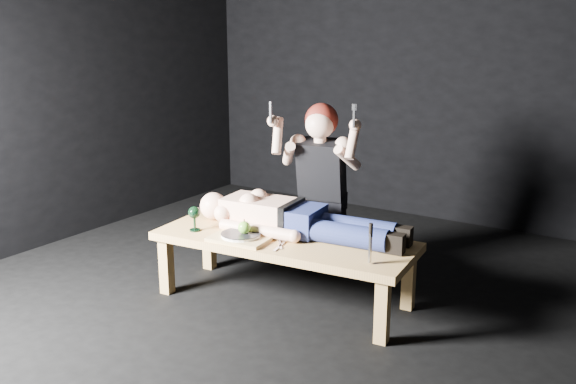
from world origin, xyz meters
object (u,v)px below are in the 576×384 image
object	(u,v)px
table	(284,269)
kneeling_woman	(324,187)
lying_man	(299,215)
goblet	(195,219)
carving_knife	(370,244)
serving_tray	(241,238)

from	to	relation	value
table	kneeling_woman	bearing A→B (deg)	88.30
lying_man	goblet	distance (m)	0.71
goblet	carving_knife	world-z (taller)	carving_knife
carving_knife	serving_tray	bearing A→B (deg)	178.61
lying_man	carving_knife	bearing A→B (deg)	-26.83
table	lying_man	world-z (taller)	lying_man
serving_tray	goblet	xyz separation A→B (m)	(-0.38, -0.02, 0.07)
serving_tray	goblet	bearing A→B (deg)	-176.95
carving_knife	table	bearing A→B (deg)	164.00
goblet	lying_man	bearing A→B (deg)	28.21
serving_tray	kneeling_woman	bearing A→B (deg)	77.79
table	carving_knife	xyz separation A→B (m)	(0.69, -0.13, 0.35)
table	serving_tray	world-z (taller)	serving_tray
lying_man	kneeling_woman	world-z (taller)	kneeling_woman
goblet	carving_knife	xyz separation A→B (m)	(1.28, 0.08, 0.04)
lying_man	carving_knife	world-z (taller)	lying_man
table	goblet	distance (m)	0.70
carving_knife	lying_man	bearing A→B (deg)	153.17
lying_man	kneeling_woman	bearing A→B (deg)	93.88
kneeling_woman	goblet	xyz separation A→B (m)	(-0.55, -0.82, -0.13)
lying_man	table	bearing A→B (deg)	-112.75
serving_tray	goblet	size ratio (longest dim) A/B	2.24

